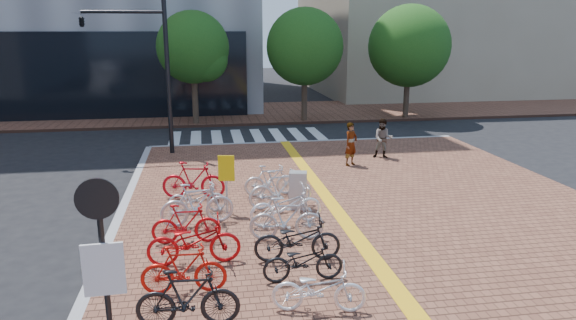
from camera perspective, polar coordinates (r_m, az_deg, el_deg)
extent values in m
plane|color=black|center=(11.80, -0.72, -11.34)|extent=(120.00, 120.00, 0.00)
cube|color=gray|center=(23.52, 2.03, 1.95)|extent=(14.00, 0.25, 0.15)
cube|color=brown|center=(31.95, -6.52, 5.16)|extent=(70.00, 8.00, 0.15)
cube|color=silver|center=(25.08, -12.48, 2.23)|extent=(0.50, 4.00, 0.01)
cube|color=silver|center=(25.04, -10.19, 2.33)|extent=(0.50, 4.00, 0.01)
cube|color=silver|center=(25.04, -7.91, 2.42)|extent=(0.50, 4.00, 0.01)
cube|color=silver|center=(25.09, -5.62, 2.51)|extent=(0.50, 4.00, 0.01)
cube|color=silver|center=(25.17, -3.35, 2.59)|extent=(0.50, 4.00, 0.01)
cube|color=silver|center=(25.30, -1.10, 2.67)|extent=(0.50, 4.00, 0.01)
cube|color=silver|center=(25.46, 1.13, 2.75)|extent=(0.50, 4.00, 0.01)
cube|color=silver|center=(25.66, 3.33, 2.82)|extent=(0.50, 4.00, 0.01)
cylinder|color=#38281E|center=(28.25, -10.28, 6.64)|extent=(0.32, 0.32, 2.60)
sphere|color=#194714|center=(28.03, -10.53, 12.22)|extent=(3.80, 3.80, 3.80)
sphere|color=#194714|center=(27.75, -9.22, 11.02)|extent=(2.40, 2.40, 2.40)
cylinder|color=#38281E|center=(28.80, 1.83, 7.01)|extent=(0.32, 0.32, 2.60)
sphere|color=#194714|center=(28.58, 1.87, 12.48)|extent=(4.20, 4.20, 4.20)
sphere|color=#194714|center=(28.44, 3.19, 11.25)|extent=(2.40, 2.40, 2.40)
cylinder|color=#38281E|center=(30.54, 13.02, 7.07)|extent=(0.32, 0.32, 2.60)
sphere|color=#194714|center=(30.34, 13.32, 12.22)|extent=(4.60, 4.60, 4.60)
sphere|color=#194714|center=(30.32, 14.54, 11.01)|extent=(2.40, 2.40, 2.40)
imported|color=black|center=(9.16, -11.07, -14.85)|extent=(1.80, 0.61, 1.06)
imported|color=red|center=(10.24, -11.52, -11.83)|extent=(1.67, 0.55, 0.99)
imported|color=red|center=(11.37, -10.41, -8.86)|extent=(2.02, 0.73, 1.06)
imported|color=red|center=(12.46, -11.25, -6.98)|extent=(1.65, 0.52, 0.98)
imported|color=silver|center=(13.52, -10.06, -4.85)|extent=(1.96, 0.82, 1.14)
imported|color=silver|center=(14.50, -10.08, -4.16)|extent=(1.60, 0.60, 0.83)
imported|color=#B60D19|center=(15.64, -10.47, -2.22)|extent=(1.96, 0.88, 1.14)
imported|color=white|center=(9.49, 3.44, -14.08)|extent=(1.78, 0.92, 0.89)
imported|color=black|center=(10.53, 1.67, -11.15)|extent=(1.64, 0.57, 0.86)
imported|color=black|center=(11.35, 1.04, -8.81)|extent=(1.94, 0.78, 1.00)
imported|color=#BABABF|center=(12.38, -0.15, -6.58)|extent=(1.85, 0.71, 1.08)
imported|color=white|center=(13.39, -0.25, -5.07)|extent=(2.04, 1.00, 1.03)
imported|color=silver|center=(14.56, -0.83, -3.24)|extent=(1.94, 0.85, 1.13)
imported|color=silver|center=(15.69, -1.99, -2.27)|extent=(1.62, 0.53, 0.96)
imported|color=gray|center=(19.27, 7.01, 1.77)|extent=(0.71, 0.65, 1.62)
imported|color=#4F5764|center=(20.59, 10.52, 2.37)|extent=(0.91, 0.81, 1.56)
cube|color=#B2B2B7|center=(14.55, 1.11, -3.38)|extent=(0.56, 0.46, 1.07)
cylinder|color=#B7B7BC|center=(14.23, -6.85, -2.77)|extent=(0.07, 0.07, 1.60)
cube|color=yellow|center=(14.06, -6.90, -0.92)|extent=(0.45, 0.12, 0.71)
cylinder|color=black|center=(7.75, -19.56, -12.88)|extent=(0.08, 0.08, 3.05)
cylinder|color=black|center=(7.22, -20.47, -4.07)|extent=(0.57, 0.07, 0.57)
cube|color=silver|center=(7.58, -19.80, -11.38)|extent=(0.56, 0.06, 0.76)
cylinder|color=black|center=(21.30, -13.19, 8.90)|extent=(0.19, 0.19, 6.17)
cylinder|color=black|center=(21.38, -17.86, 15.40)|extent=(3.09, 0.12, 0.12)
imported|color=black|center=(21.64, -21.97, 14.22)|extent=(0.27, 1.28, 0.51)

